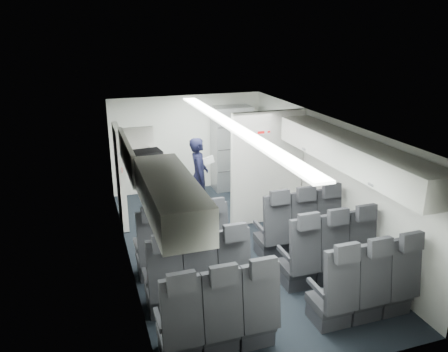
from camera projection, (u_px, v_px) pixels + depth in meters
cabin_shell at (232, 185)px, 7.09m from camera, size 3.41×6.01×2.16m
seat_row_front at (243, 239)px, 6.85m from camera, size 3.33×0.56×1.24m
seat_row_mid at (266, 268)px, 6.04m from camera, size 3.33×0.56×1.24m
seat_row_rear at (296, 305)px, 5.23m from camera, size 3.33×0.56×1.24m
overhead_bin_left_rear at (170, 197)px, 4.64m from camera, size 0.53×1.80×0.40m
overhead_bin_left_front_open at (143, 162)px, 6.24m from camera, size 0.64×1.70×0.72m
overhead_bin_right_rear at (390, 170)px, 5.47m from camera, size 0.53×1.80×0.40m
overhead_bin_right_front at (319, 138)px, 7.04m from camera, size 0.53×1.70×0.40m
bulkhead_partition at (267, 168)px, 8.12m from camera, size 1.40×0.15×2.13m
galley_unit at (232, 148)px, 9.87m from camera, size 0.85×0.52×1.90m
boarding_door at (120, 176)px, 8.05m from camera, size 0.12×1.27×1.86m
flight_attendant at (199, 176)px, 8.63m from camera, size 0.49×0.63×1.54m
carry_on_bag at (146, 160)px, 6.02m from camera, size 0.45×0.34×0.25m
papers at (209, 160)px, 8.54m from camera, size 0.21×0.02×0.15m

